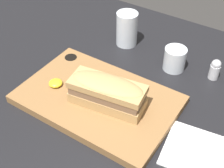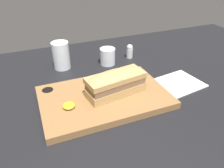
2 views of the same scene
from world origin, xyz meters
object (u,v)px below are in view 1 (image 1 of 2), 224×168
water_glass (127,31)px  sandwich (107,91)px  wine_glass (175,60)px  salt_shaker (215,69)px  serving_board (98,99)px  napkin (200,153)px

water_glass → sandwich: bearing=-67.9°
wine_glass → salt_shaker: wine_glass is taller
water_glass → wine_glass: water_glass is taller
serving_board → wine_glass: (10.59, 23.94, 2.07)cm
wine_glass → napkin: wine_glass is taller
salt_shaker → wine_glass: bearing=-168.8°
serving_board → salt_shaker: 34.18cm
sandwich → water_glass: (-11.58, 28.51, -1.66)cm
sandwich → water_glass: 30.82cm
water_glass → wine_glass: 18.88cm
sandwich → salt_shaker: sandwich is taller
serving_board → napkin: (28.55, -0.83, -0.91)cm
wine_glass → napkin: 30.74cm
water_glass → salt_shaker: 29.84cm
napkin → wine_glass: bearing=126.0°
water_glass → wine_glass: size_ratio=1.59×
serving_board → sandwich: (3.71, -0.92, 5.29)cm
water_glass → salt_shaker: size_ratio=1.77×
sandwich → salt_shaker: bearing=56.1°
water_glass → napkin: water_glass is taller
sandwich → napkin: size_ratio=1.11×
serving_board → wine_glass: 26.26cm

